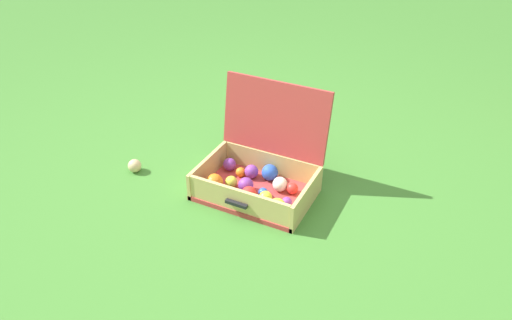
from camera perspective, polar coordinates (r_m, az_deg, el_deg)
ground_plane at (r=2.44m, az=-0.10°, el=-4.06°), size 16.00×16.00×0.00m
open_suitcase at (r=2.42m, az=0.40°, el=-1.36°), size 0.55×0.47×0.51m
stray_ball_on_grass at (r=2.67m, az=-13.84°, el=-0.65°), size 0.07×0.07×0.07m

